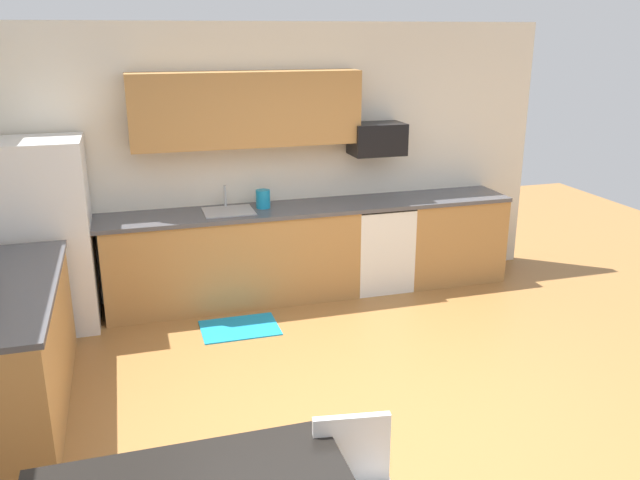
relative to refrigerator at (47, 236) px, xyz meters
name	(u,v)px	position (x,y,z in m)	size (l,w,h in m)	color
ground_plane	(360,414)	(2.18, -2.22, -0.86)	(12.00, 12.00, 0.00)	#9E6B38
wall_back	(274,160)	(2.18, 0.43, 0.49)	(5.80, 0.10, 2.70)	silver
cabinet_run_back	(233,259)	(1.67, 0.08, -0.41)	(2.48, 0.60, 0.90)	#AD7A42
cabinet_run_back_right	(449,238)	(4.04, 0.08, -0.41)	(1.07, 0.60, 0.90)	#AD7A42
cabinet_run_left	(18,350)	(-0.12, -1.42, -0.41)	(0.60, 2.00, 0.90)	#AD7A42
countertop_back	(282,210)	(2.18, 0.08, 0.06)	(4.80, 0.64, 0.04)	#4C4C51
countertop_left	(8,289)	(-0.12, -1.42, 0.06)	(0.64, 2.00, 0.04)	#4C4C51
upper_cabinets_back	(247,109)	(1.88, 0.21, 1.04)	(2.20, 0.34, 0.70)	#AD7A42
refrigerator	(47,236)	(0.00, 0.00, 0.00)	(0.76, 0.70, 1.73)	white
oven_range	(378,245)	(3.21, 0.08, -0.41)	(0.60, 0.60, 0.91)	white
microwave	(377,139)	(3.21, 0.18, 0.70)	(0.54, 0.36, 0.32)	black
sink_basin	(229,218)	(1.64, 0.08, 0.02)	(0.48, 0.40, 0.14)	#A5A8AD
sink_faucet	(225,197)	(1.64, 0.26, 0.18)	(0.02, 0.02, 0.24)	#B2B5BA
floor_mat	(240,328)	(1.60, -0.57, -0.86)	(0.70, 0.50, 0.01)	#198CBF
kettle	(263,200)	(2.00, 0.13, 0.16)	(0.14, 0.14, 0.20)	#198CBF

